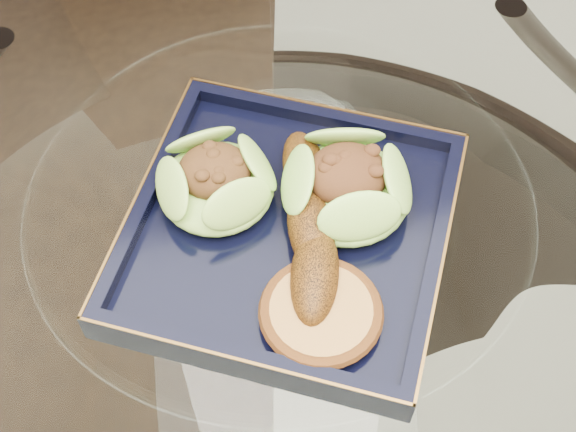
{
  "coord_description": "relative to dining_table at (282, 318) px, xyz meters",
  "views": [
    {
      "loc": [
        -0.03,
        -0.39,
        1.36
      ],
      "look_at": [
        0.01,
        -0.01,
        0.8
      ],
      "focal_mm": 50.0,
      "sensor_mm": 36.0,
      "label": 1
    }
  ],
  "objects": [
    {
      "name": "dining_chair",
      "position": [
        -0.17,
        0.37,
        -0.1
      ],
      "size": [
        0.42,
        0.42,
        0.89
      ],
      "rotation": [
        0.0,
        0.0,
        -0.09
      ],
      "color": "#321D10",
      "rests_on": "ground"
    },
    {
      "name": "roasted_plantain",
      "position": [
        0.02,
        -0.01,
        0.2
      ],
      "size": [
        0.05,
        0.19,
        0.04
      ],
      "primitive_type": "ellipsoid",
      "rotation": [
        0.0,
        0.0,
        1.53
      ],
      "color": "#593009",
      "rests_on": "navy_plate"
    },
    {
      "name": "navy_plate",
      "position": [
        0.01,
        -0.01,
        0.17
      ],
      "size": [
        0.35,
        0.35,
        0.02
      ],
      "primitive_type": "cube",
      "rotation": [
        0.0,
        0.0,
        -0.36
      ],
      "color": "black",
      "rests_on": "dining_table"
    },
    {
      "name": "lettuce_wrap_left",
      "position": [
        -0.05,
        0.03,
        0.2
      ],
      "size": [
        0.11,
        0.11,
        0.04
      ],
      "primitive_type": "ellipsoid",
      "rotation": [
        0.0,
        0.0,
        -0.07
      ],
      "color": "#70A42F",
      "rests_on": "navy_plate"
    },
    {
      "name": "lettuce_wrap_right",
      "position": [
        0.06,
        0.02,
        0.2
      ],
      "size": [
        0.15,
        0.15,
        0.04
      ],
      "primitive_type": "ellipsoid",
      "rotation": [
        0.0,
        0.0,
        -0.43
      ],
      "color": "#6CA730",
      "rests_on": "navy_plate"
    },
    {
      "name": "dining_table",
      "position": [
        0.0,
        0.0,
        0.0
      ],
      "size": [
        1.13,
        1.13,
        0.77
      ],
      "color": "white",
      "rests_on": "ground"
    },
    {
      "name": "crumb_patty",
      "position": [
        0.02,
        -0.1,
        0.19
      ],
      "size": [
        0.11,
        0.11,
        0.02
      ],
      "primitive_type": "cylinder",
      "rotation": [
        0.0,
        0.0,
        0.32
      ],
      "color": "#B8813D",
      "rests_on": "navy_plate"
    }
  ]
}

